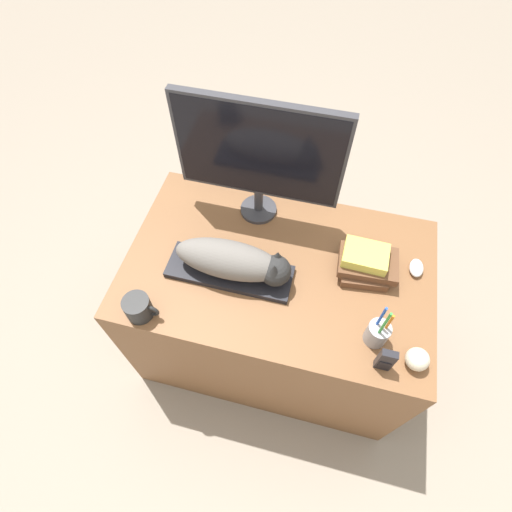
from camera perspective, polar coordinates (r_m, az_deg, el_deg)
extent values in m
plane|color=gray|center=(2.06, -0.12, -20.90)|extent=(12.00, 12.00, 0.00)
cube|color=brown|center=(1.84, 2.73, -7.42)|extent=(1.18, 0.74, 0.72)
cube|color=black|center=(1.50, -3.77, -2.24)|extent=(0.47, 0.15, 0.02)
ellipsoid|color=#66605B|center=(1.43, -3.95, -0.52)|extent=(0.40, 0.14, 0.14)
sphere|color=#262626|center=(1.41, 2.62, -2.08)|extent=(0.11, 0.11, 0.11)
cone|color=#262626|center=(1.35, 2.44, -1.89)|extent=(0.04, 0.04, 0.05)
cone|color=#262626|center=(1.38, 2.97, 0.06)|extent=(0.04, 0.04, 0.05)
cylinder|color=#333338|center=(1.68, 0.37, 6.68)|extent=(0.15, 0.15, 0.02)
cylinder|color=#333338|center=(1.63, 0.38, 8.19)|extent=(0.04, 0.04, 0.12)
cube|color=#333338|center=(1.45, 0.43, 14.75)|extent=(0.62, 0.03, 0.41)
cube|color=black|center=(1.45, 0.34, 14.52)|extent=(0.59, 0.01, 0.38)
ellipsoid|color=silver|center=(1.62, 21.93, -1.59)|extent=(0.05, 0.08, 0.03)
cylinder|color=black|center=(1.45, -16.50, -7.08)|extent=(0.09, 0.09, 0.09)
torus|color=black|center=(1.43, -14.80, -7.55)|extent=(0.06, 0.01, 0.06)
cylinder|color=#939399|center=(1.41, 16.91, -10.54)|extent=(0.08, 0.08, 0.09)
cylinder|color=orange|center=(1.36, 18.25, -9.42)|extent=(0.01, 0.01, 0.14)
cylinder|color=#1E47B2|center=(1.35, 17.21, -8.73)|extent=(0.01, 0.01, 0.17)
cylinder|color=#338C38|center=(1.32, 17.63, -9.65)|extent=(0.01, 0.01, 0.19)
sphere|color=beige|center=(1.42, 22.05, -13.52)|extent=(0.08, 0.08, 0.08)
cube|color=black|center=(1.37, 18.03, -13.95)|extent=(0.05, 0.02, 0.12)
cube|color=black|center=(1.38, 17.80, -14.69)|extent=(0.04, 0.00, 0.05)
cube|color=brown|center=(1.55, 15.13, -1.72)|extent=(0.19, 0.19, 0.04)
cube|color=brown|center=(1.53, 15.71, -0.89)|extent=(0.22, 0.16, 0.03)
cube|color=#CCC14C|center=(1.49, 15.38, 0.08)|extent=(0.16, 0.13, 0.04)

